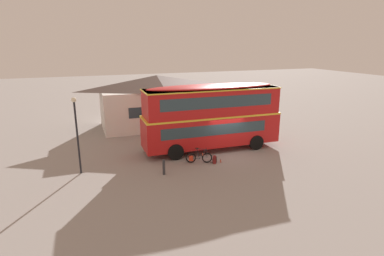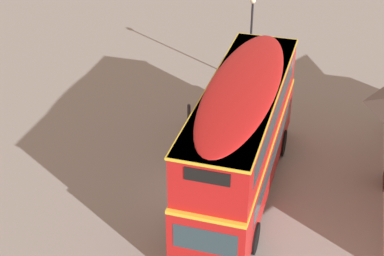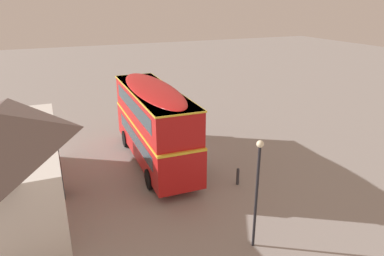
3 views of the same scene
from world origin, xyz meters
name	(u,v)px [view 3 (image 3 of 3)]	position (x,y,z in m)	size (l,w,h in m)	color
ground_plane	(171,154)	(0.00, 0.00, 0.00)	(120.00, 120.00, 0.00)	gray
double_decker_bus	(154,121)	(-0.59, 1.23, 2.64)	(9.98, 2.83, 4.79)	black
touring_bicycle	(200,162)	(-2.50, -0.96, 0.37)	(1.66, 0.72, 1.03)	black
backpack_on_ground	(200,156)	(-1.52, -1.38, 0.27)	(0.35, 0.39, 0.52)	maroon
water_bottle_red_squeeze	(198,156)	(-1.08, -1.43, 0.10)	(0.07, 0.07, 0.21)	#D84C33
pub_building	(0,160)	(-2.53, 9.27, 2.42)	(10.52, 5.62, 4.74)	silver
street_lamp	(257,183)	(-9.71, -0.03, 2.85)	(0.28, 0.28, 4.62)	black
kerb_bollard	(238,176)	(-5.09, -1.99, 0.50)	(0.16, 0.16, 0.97)	#333338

